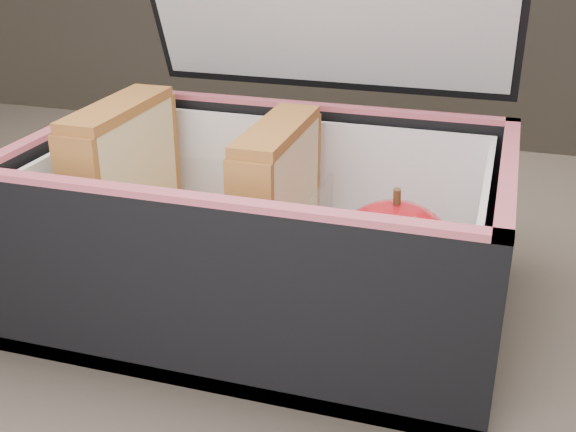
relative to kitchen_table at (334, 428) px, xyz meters
name	(u,v)px	position (x,y,z in m)	size (l,w,h in m)	color
kitchen_table	(334,428)	(0.00, 0.00, 0.00)	(1.20, 0.80, 0.75)	brown
lunch_bag	(271,216)	(-0.05, 0.01, 0.16)	(0.30, 0.27, 0.29)	black
plastic_tub	(201,233)	(-0.10, 0.01, 0.14)	(0.16, 0.11, 0.07)	white
sandwich_left	(125,186)	(-0.16, 0.01, 0.16)	(0.03, 0.11, 0.12)	beige
sandwich_right	(277,208)	(-0.04, 0.01, 0.16)	(0.03, 0.10, 0.11)	beige
carrot_sticks	(208,250)	(-0.10, 0.01, 0.12)	(0.05, 0.14, 0.03)	#FF6102
paper_napkin	(394,305)	(0.04, 0.00, 0.11)	(0.07, 0.07, 0.01)	white
red_apple	(393,257)	(0.04, -0.01, 0.15)	(0.08, 0.08, 0.08)	#9B080C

